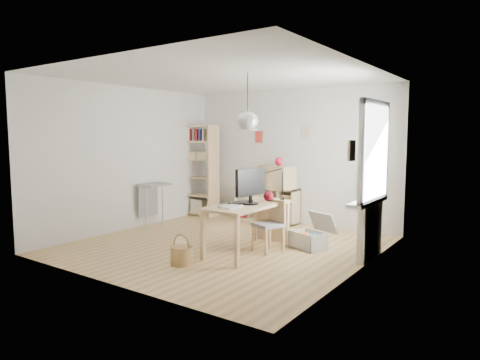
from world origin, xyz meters
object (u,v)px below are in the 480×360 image
Objects in this scene: storage_chest at (311,237)px; monitor at (251,184)px; chair at (271,222)px; tall_bookshelf at (200,167)px; cube_shelf at (266,207)px; desk at (247,210)px; drawer_chest at (277,177)px.

storage_chest is 1.33m from monitor.
monitor is (-0.19, -0.28, 0.60)m from chair.
tall_bookshelf is 3.59m from storage_chest.
desk is at bearing -65.39° from cube_shelf.
tall_bookshelf is at bearing 142.99° from desk.
drawer_chest is at bearing 109.01° from desk.
drawer_chest is at bearing 138.82° from chair.
monitor is at bearing 6.20° from desk.
drawer_chest reaches higher than cube_shelf.
desk is at bearing -37.01° from tall_bookshelf.
desk reaches higher than storage_chest.
desk is 2.33m from drawer_chest.
drawer_chest is at bearing 156.73° from storage_chest.
tall_bookshelf is at bearing -178.55° from storage_chest.
drawer_chest reaches higher than chair.
desk is 1.92× the size of drawer_chest.
tall_bookshelf is 2.52× the size of chair.
monitor is (0.05, 0.01, 0.40)m from desk.
desk reaches higher than cube_shelf.
monitor is 2.33m from drawer_chest.
storage_chest is 0.94× the size of drawer_chest.
monitor is at bearing -36.37° from tall_bookshelf.
storage_chest is 2.15m from drawer_chest.
desk is 0.75× the size of tall_bookshelf.
chair is at bearing 50.22° from desk.
cube_shelf is 1.79× the size of drawer_chest.
desk is 3.27m from tall_bookshelf.
tall_bookshelf reaches higher than cube_shelf.
drawer_chest is at bearing 117.33° from monitor.
monitor is (1.08, -2.23, 0.76)m from cube_shelf.
chair is 0.69m from monitor.
tall_bookshelf is 3.34m from chair.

